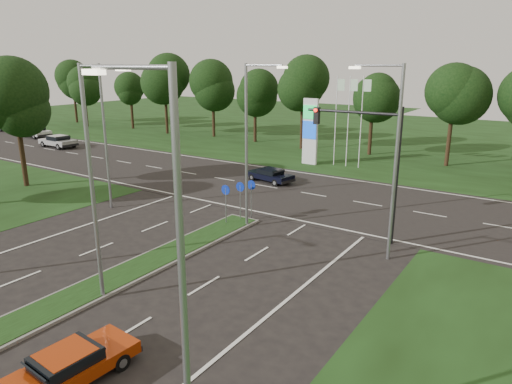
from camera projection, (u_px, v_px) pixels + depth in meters
The scene contains 19 objects.
verge_far at pixel (418, 137), 57.76m from camera, with size 160.00×50.00×0.02m, color black.
cross_road at pixel (301, 192), 32.96m from camera, with size 160.00×12.00×0.02m, color black.
median_kerb at pixel (45, 312), 16.95m from camera, with size 2.00×26.00×0.12m, color slate.
streetlight_median_near at pixel (94, 174), 16.65m from camera, with size 2.53×0.22×9.00m.
streetlight_median_far at pixel (249, 138), 24.65m from camera, with size 2.53×0.22×9.00m.
streetlight_left_far at pixel (107, 129), 28.03m from camera, with size 2.53×0.22×9.00m.
streetlight_right_far at pixel (392, 154), 20.48m from camera, with size 2.53×0.22×9.00m.
streetlight_right_near at pixel (174, 262), 9.28m from camera, with size 2.53×0.22×9.00m.
traffic_signal at pixel (372, 152), 23.05m from camera, with size 5.10×0.42×7.00m.
median_signs at pixel (239, 194), 26.42m from camera, with size 1.16×1.76×2.38m.
gas_pylon at pixel (313, 130), 41.36m from camera, with size 5.80×1.26×8.00m.
tree_left_far at pixel (17, 105), 32.84m from camera, with size 5.20×5.20×8.86m.
treeline_far at pixel (383, 87), 43.80m from camera, with size 6.00×6.00×9.90m.
red_sedan at pixel (69, 366), 13.13m from camera, with size 1.82×3.97×1.07m.
navy_sedan at pixel (270, 175), 35.78m from camera, with size 4.11×2.30×1.07m.
far_car_a at pixel (58, 141), 50.59m from camera, with size 4.69×2.15×1.34m.
far_car_b at pixel (35, 132), 57.48m from camera, with size 4.79×2.26×1.35m.
far_car_c at pixel (8, 127), 62.76m from camera, with size 4.06×2.79×1.08m.
far_car_d at pixel (0, 125), 63.77m from camera, with size 4.70×2.28×1.32m.
Camera 1 is at (14.94, -4.17, 8.96)m, focal length 32.00 mm.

